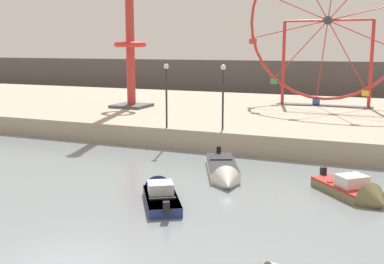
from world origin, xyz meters
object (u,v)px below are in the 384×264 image
(motorboat_white_red_stripe, at_px, (224,172))
(ferris_wheel_red_frame, at_px, (328,23))
(drop_tower_red_tower, at_px, (130,27))
(motorboat_olive_wood, at_px, (357,192))
(promenade_lamp_far, at_px, (166,86))
(promenade_lamp_near, at_px, (223,87))
(motorboat_navy_blue, at_px, (160,193))

(motorboat_white_red_stripe, height_order, ferris_wheel_red_frame, ferris_wheel_red_frame)
(drop_tower_red_tower, bearing_deg, motorboat_white_red_stripe, -46.25)
(motorboat_olive_wood, distance_m, drop_tower_red_tower, 24.85)
(drop_tower_red_tower, height_order, promenade_lamp_far, drop_tower_red_tower)
(ferris_wheel_red_frame, height_order, promenade_lamp_near, ferris_wheel_red_frame)
(promenade_lamp_far, bearing_deg, ferris_wheel_red_frame, 63.66)
(ferris_wheel_red_frame, bearing_deg, drop_tower_red_tower, -154.09)
(drop_tower_red_tower, xyz_separation_m, promenade_lamp_near, (10.62, -7.34, -3.97))
(motorboat_olive_wood, distance_m, ferris_wheel_red_frame, 23.18)
(motorboat_olive_wood, bearing_deg, drop_tower_red_tower, -169.20)
(ferris_wheel_red_frame, height_order, drop_tower_red_tower, drop_tower_red_tower)
(ferris_wheel_red_frame, bearing_deg, motorboat_white_red_stripe, -95.19)
(motorboat_navy_blue, height_order, ferris_wheel_red_frame, ferris_wheel_red_frame)
(ferris_wheel_red_frame, distance_m, drop_tower_red_tower, 16.33)
(motorboat_white_red_stripe, distance_m, promenade_lamp_near, 7.34)
(ferris_wheel_red_frame, bearing_deg, motorboat_olive_wood, -78.79)
(promenade_lamp_far, bearing_deg, drop_tower_red_tower, 131.81)
(motorboat_navy_blue, bearing_deg, motorboat_white_red_stripe, -50.75)
(motorboat_white_red_stripe, relative_size, promenade_lamp_far, 1.41)
(drop_tower_red_tower, bearing_deg, promenade_lamp_far, -48.19)
(motorboat_white_red_stripe, xyz_separation_m, ferris_wheel_red_frame, (1.86, 20.52, 7.86))
(motorboat_white_red_stripe, distance_m, promenade_lamp_far, 8.55)
(motorboat_navy_blue, relative_size, ferris_wheel_red_frame, 0.30)
(motorboat_white_red_stripe, height_order, promenade_lamp_near, promenade_lamp_near)
(motorboat_white_red_stripe, height_order, promenade_lamp_far, promenade_lamp_far)
(motorboat_navy_blue, xyz_separation_m, promenade_lamp_far, (-4.29, 9.47, 3.55))
(motorboat_olive_wood, height_order, ferris_wheel_red_frame, ferris_wheel_red_frame)
(motorboat_olive_wood, relative_size, drop_tower_red_tower, 0.23)
(motorboat_olive_wood, relative_size, motorboat_white_red_stripe, 0.69)
(ferris_wheel_red_frame, bearing_deg, promenade_lamp_far, -116.34)
(promenade_lamp_near, bearing_deg, motorboat_olive_wood, -39.86)
(motorboat_navy_blue, relative_size, drop_tower_red_tower, 0.25)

